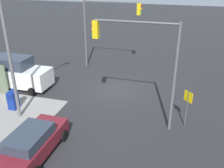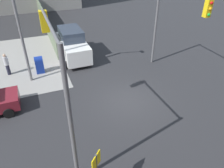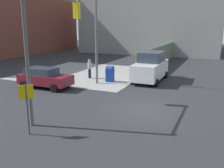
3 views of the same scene
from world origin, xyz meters
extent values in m
plane|color=#28282B|center=(0.00, 0.00, 0.00)|extent=(120.00, 120.00, 0.00)
cylinder|color=#59595B|center=(-4.50, 4.50, 3.25)|extent=(0.18, 0.18, 6.50)
cylinder|color=#59595B|center=(-2.20, 4.50, 6.38)|extent=(4.61, 0.12, 0.12)
cube|color=yellow|center=(0.11, 4.50, 5.85)|extent=(0.32, 0.36, 1.00)
sphere|color=red|center=(0.29, 4.50, 6.17)|extent=(0.18, 0.18, 0.18)
sphere|color=orange|center=(0.29, 4.50, 5.85)|extent=(0.18, 0.18, 0.18)
sphere|color=green|center=(0.29, 4.50, 5.53)|extent=(0.18, 0.18, 0.18)
cylinder|color=#59595B|center=(4.50, -4.50, 3.25)|extent=(0.18, 0.18, 6.50)
cylinder|color=#59595B|center=(1.92, -4.50, 6.38)|extent=(5.17, 0.12, 0.12)
cube|color=yellow|center=(-0.67, -4.50, 5.85)|extent=(0.32, 0.36, 1.00)
sphere|color=red|center=(-0.85, -4.50, 6.17)|extent=(0.18, 0.18, 0.18)
sphere|color=orange|center=(-0.85, -4.50, 5.85)|extent=(0.18, 0.18, 0.18)
sphere|color=green|center=(-0.85, -4.50, 5.53)|extent=(0.18, 0.18, 0.18)
cylinder|color=slate|center=(5.20, 5.80, 4.00)|extent=(0.20, 0.20, 8.00)
cylinder|color=#4C4C4C|center=(-5.40, 3.87, 1.20)|extent=(0.08, 0.08, 2.40)
cube|color=yellow|center=(-5.40, 3.87, 2.05)|extent=(0.48, 0.48, 0.64)
cube|color=navy|center=(6.20, 5.00, 0.57)|extent=(0.56, 0.64, 1.15)
cylinder|color=navy|center=(6.20, 5.00, 1.15)|extent=(0.56, 0.64, 0.56)
cube|color=maroon|center=(2.06, 8.85, 0.70)|extent=(1.80, 4.36, 0.75)
cube|color=#2D3847|center=(2.06, 9.20, 1.35)|extent=(1.58, 2.44, 0.55)
cylinder|color=black|center=(2.96, 7.37, 0.32)|extent=(0.22, 0.64, 0.64)
cylinder|color=black|center=(1.16, 7.37, 0.32)|extent=(0.22, 0.64, 0.64)
cylinder|color=black|center=(2.96, 10.33, 0.32)|extent=(0.22, 0.64, 0.64)
cube|color=white|center=(7.98, 1.80, 1.02)|extent=(5.40, 2.10, 1.40)
cube|color=#2D3847|center=(8.41, 1.80, 2.17)|extent=(3.02, 1.85, 0.90)
cylinder|color=black|center=(6.14, 0.75, 0.32)|extent=(0.64, 0.22, 0.64)
cylinder|color=black|center=(6.14, 2.85, 0.32)|extent=(0.64, 0.22, 0.64)
cylinder|color=black|center=(9.81, 0.75, 0.32)|extent=(0.64, 0.22, 0.64)
camera|label=1|loc=(-4.76, 17.82, 8.83)|focal=40.00mm
camera|label=2|loc=(-10.57, 5.27, 8.88)|focal=35.00mm
camera|label=3|loc=(-13.70, -4.02, 4.98)|focal=40.00mm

